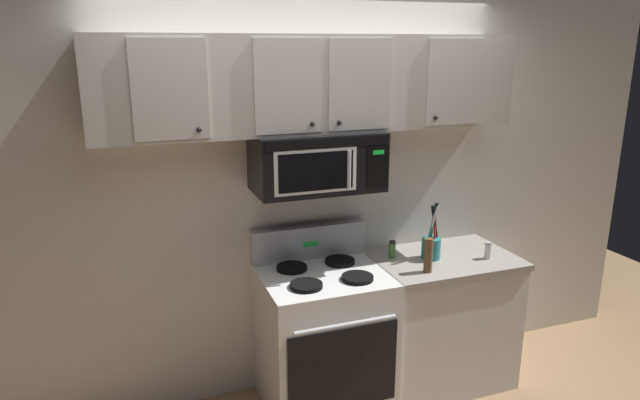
{
  "coord_description": "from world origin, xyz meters",
  "views": [
    {
      "loc": [
        -1.1,
        -2.54,
        2.25
      ],
      "look_at": [
        0.0,
        0.49,
        1.35
      ],
      "focal_mm": 31.64,
      "sensor_mm": 36.0,
      "label": 1
    }
  ],
  "objects_px": {
    "utensil_crock_teal": "(431,245)",
    "pepper_mill": "(428,255)",
    "over_range_microwave": "(317,161)",
    "spice_jar": "(392,249)",
    "stove_range": "(324,338)",
    "salt_shaker": "(488,250)"
  },
  "relations": [
    {
      "from": "over_range_microwave",
      "to": "salt_shaker",
      "type": "xyz_separation_m",
      "value": [
        1.09,
        -0.24,
        -0.62
      ]
    },
    {
      "from": "over_range_microwave",
      "to": "salt_shaker",
      "type": "distance_m",
      "value": 1.28
    },
    {
      "from": "utensil_crock_teal",
      "to": "pepper_mill",
      "type": "bearing_deg",
      "value": -125.4
    },
    {
      "from": "over_range_microwave",
      "to": "spice_jar",
      "type": "bearing_deg",
      "value": -0.74
    },
    {
      "from": "pepper_mill",
      "to": "spice_jar",
      "type": "relative_size",
      "value": 1.91
    },
    {
      "from": "stove_range",
      "to": "salt_shaker",
      "type": "distance_m",
      "value": 1.2
    },
    {
      "from": "utensil_crock_teal",
      "to": "pepper_mill",
      "type": "xyz_separation_m",
      "value": [
        -0.13,
        -0.19,
        0.01
      ]
    },
    {
      "from": "utensil_crock_teal",
      "to": "salt_shaker",
      "type": "bearing_deg",
      "value": -20.06
    },
    {
      "from": "spice_jar",
      "to": "salt_shaker",
      "type": "bearing_deg",
      "value": -21.74
    },
    {
      "from": "stove_range",
      "to": "utensil_crock_teal",
      "type": "relative_size",
      "value": 2.91
    },
    {
      "from": "stove_range",
      "to": "spice_jar",
      "type": "xyz_separation_m",
      "value": [
        0.52,
        0.11,
        0.49
      ]
    },
    {
      "from": "salt_shaker",
      "to": "pepper_mill",
      "type": "height_order",
      "value": "pepper_mill"
    },
    {
      "from": "stove_range",
      "to": "utensil_crock_teal",
      "type": "distance_m",
      "value": 0.91
    },
    {
      "from": "salt_shaker",
      "to": "spice_jar",
      "type": "distance_m",
      "value": 0.62
    },
    {
      "from": "over_range_microwave",
      "to": "spice_jar",
      "type": "relative_size",
      "value": 6.73
    },
    {
      "from": "over_range_microwave",
      "to": "spice_jar",
      "type": "height_order",
      "value": "over_range_microwave"
    },
    {
      "from": "over_range_microwave",
      "to": "utensil_crock_teal",
      "type": "height_order",
      "value": "over_range_microwave"
    },
    {
      "from": "salt_shaker",
      "to": "pepper_mill",
      "type": "relative_size",
      "value": 0.52
    },
    {
      "from": "utensil_crock_teal",
      "to": "pepper_mill",
      "type": "relative_size",
      "value": 1.79
    },
    {
      "from": "over_range_microwave",
      "to": "utensil_crock_teal",
      "type": "distance_m",
      "value": 0.95
    },
    {
      "from": "stove_range",
      "to": "over_range_microwave",
      "type": "bearing_deg",
      "value": 90.14
    },
    {
      "from": "over_range_microwave",
      "to": "salt_shaker",
      "type": "height_order",
      "value": "over_range_microwave"
    }
  ]
}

